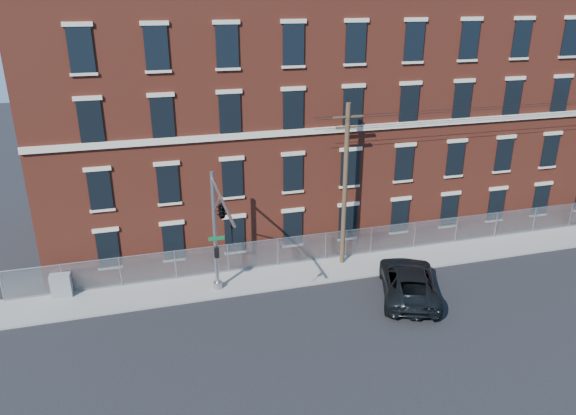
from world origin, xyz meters
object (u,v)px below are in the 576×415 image
at_px(traffic_signal_mast, 220,218).
at_px(utility_pole_near, 345,183).
at_px(pickup_truck, 409,281).
at_px(utility_cabinet, 61,285).

xyz_separation_m(traffic_signal_mast, utility_pole_near, (8.00, 3.42, -0.05)).
bearing_deg(traffic_signal_mast, utility_pole_near, 23.14).
distance_m(traffic_signal_mast, utility_pole_near, 8.70).
xyz_separation_m(traffic_signal_mast, pickup_truck, (10.19, -1.13, -4.51)).
bearing_deg(traffic_signal_mast, pickup_truck, -6.35).
bearing_deg(pickup_truck, traffic_signal_mast, 14.74).
height_order(traffic_signal_mast, utility_pole_near, utility_pole_near).
bearing_deg(utility_cabinet, utility_pole_near, 1.93).
relative_size(traffic_signal_mast, utility_pole_near, 0.70).
bearing_deg(utility_cabinet, traffic_signal_mast, -20.99).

